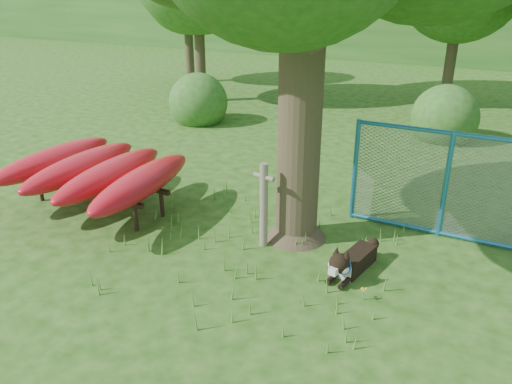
% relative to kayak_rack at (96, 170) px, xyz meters
% --- Properties ---
extents(ground, '(80.00, 80.00, 0.00)m').
position_rel_kayak_rack_xyz_m(ground, '(3.18, -1.23, -0.78)').
color(ground, '#1D450D').
rests_on(ground, ground).
extents(wooden_post, '(0.39, 0.16, 1.43)m').
position_rel_kayak_rack_xyz_m(wooden_post, '(3.45, 0.12, -0.02)').
color(wooden_post, '#6E6452').
rests_on(wooden_post, ground).
extents(kayak_rack, '(3.17, 3.12, 1.02)m').
position_rel_kayak_rack_xyz_m(kayak_rack, '(0.00, 0.00, 0.00)').
color(kayak_rack, black).
rests_on(kayak_rack, ground).
extents(husky_dog, '(0.50, 1.28, 0.58)m').
position_rel_kayak_rack_xyz_m(husky_dog, '(4.99, -0.08, -0.57)').
color(husky_dog, black).
rests_on(husky_dog, ground).
extents(fence_section, '(3.17, 0.12, 3.09)m').
position_rel_kayak_rack_xyz_m(fence_section, '(5.97, 1.80, 0.15)').
color(fence_section, teal).
rests_on(fence_section, ground).
extents(wildflower_clump, '(0.09, 0.09, 0.20)m').
position_rel_kayak_rack_xyz_m(wildflower_clump, '(5.35, -0.65, -0.62)').
color(wildflower_clump, '#4F912F').
rests_on(wildflower_clump, ground).
extents(shrub_left, '(1.80, 1.80, 1.80)m').
position_rel_kayak_rack_xyz_m(shrub_left, '(-1.82, 6.27, -0.78)').
color(shrub_left, '#285B1D').
rests_on(shrub_left, ground).
extents(shrub_mid, '(1.80, 1.80, 1.80)m').
position_rel_kayak_rack_xyz_m(shrub_mid, '(5.18, 7.77, -0.78)').
color(shrub_mid, '#285B1D').
rests_on(shrub_mid, ground).
extents(wooded_hillside, '(80.00, 12.00, 6.00)m').
position_rel_kayak_rack_xyz_m(wooded_hillside, '(3.18, 26.77, 2.22)').
color(wooded_hillside, '#285B1D').
rests_on(wooded_hillside, ground).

